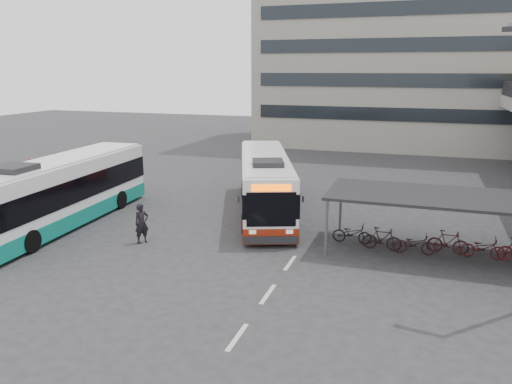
% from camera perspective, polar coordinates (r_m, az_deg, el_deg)
% --- Properties ---
extents(ground, '(120.00, 120.00, 0.00)m').
position_cam_1_polar(ground, '(20.93, -2.77, -7.30)').
color(ground, '#28282B').
rests_on(ground, ground).
extents(bike_shelter, '(10.00, 4.00, 2.54)m').
position_cam_1_polar(bike_shelter, '(22.09, 21.29, -3.40)').
color(bike_shelter, '#595B60').
rests_on(bike_shelter, ground).
extents(office_block, '(30.00, 15.00, 25.00)m').
position_cam_1_polar(office_block, '(54.40, 18.23, 18.44)').
color(office_block, gray).
rests_on(office_block, ground).
extents(road_markings, '(0.15, 7.60, 0.01)m').
position_cam_1_polar(road_markings, '(17.57, 1.36, -11.59)').
color(road_markings, beige).
rests_on(road_markings, ground).
extents(bus_main, '(6.25, 11.52, 3.36)m').
position_cam_1_polar(bus_main, '(26.74, 1.03, 0.92)').
color(bus_main, white).
rests_on(bus_main, ground).
extents(bus_teal, '(3.20, 12.11, 3.55)m').
position_cam_1_polar(bus_teal, '(26.40, -21.36, -0.03)').
color(bus_teal, white).
rests_on(bus_teal, ground).
extents(pedestrian, '(0.73, 0.79, 1.81)m').
position_cam_1_polar(pedestrian, '(22.71, -12.93, -3.52)').
color(pedestrian, black).
rests_on(pedestrian, ground).
extents(sign_totem_mid, '(0.51, 0.29, 2.39)m').
position_cam_1_polar(sign_totem_mid, '(32.52, -23.93, 1.47)').
color(sign_totem_mid, '#B5120B').
rests_on(sign_totem_mid, ground).
extents(sign_totem_north, '(0.54, 0.20, 2.47)m').
position_cam_1_polar(sign_totem_north, '(32.33, -20.53, 1.79)').
color(sign_totem_north, '#B5120B').
rests_on(sign_totem_north, ground).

